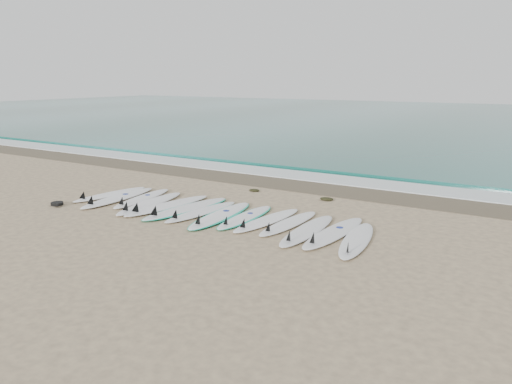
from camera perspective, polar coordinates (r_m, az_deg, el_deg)
The scene contains 22 objects.
ground at distance 12.40m, azimuth -4.76°, elevation -2.55°, with size 120.00×120.00×0.00m, color tan.
ocean at distance 42.83m, azimuth 22.14°, elevation 7.63°, with size 120.00×55.00×0.03m, color #1E6760.
wet_sand_band at distance 15.79m, azimuth 4.06°, elevation 0.87°, with size 120.00×1.80×0.01m, color brown.
foam_band at distance 17.02m, azimuth 6.25°, elevation 1.76°, with size 120.00×1.40×0.04m, color silver.
wave_crest at distance 18.35m, azimuth 8.27°, elevation 2.62°, with size 120.00×1.00×0.10m, color #1E6760.
surfboard_0 at distance 14.82m, azimuth -16.48°, elevation -0.25°, with size 0.79×2.47×0.31m.
surfboard_1 at distance 14.29m, azimuth -15.63°, elevation -0.64°, with size 0.79×2.83×0.36m.
surfboard_2 at distance 14.09m, azimuth -13.01°, elevation -0.72°, with size 0.93×2.56×0.32m.
surfboard_3 at distance 13.47m, azimuth -12.16°, elevation -1.28°, with size 0.91×2.79×0.35m.
surfboard_4 at distance 13.15m, azimuth -10.26°, elevation -1.53°, with size 0.94×2.85×0.36m.
surfboard_5 at distance 12.80m, azimuth -8.06°, elevation -1.89°, with size 1.04×2.94×0.37m.
surfboard_6 at distance 12.45m, azimuth -6.42°, elevation -2.27°, with size 0.75×2.53×0.32m.
surfboard_7 at distance 12.10m, azimuth -4.15°, elevation -2.68°, with size 0.93×2.81×0.35m.
surfboard_8 at distance 11.94m, azimuth -1.30°, elevation -2.89°, with size 0.68×2.42×0.30m.
surfboard_9 at distance 11.65m, azimuth 1.13°, elevation -3.25°, with size 0.76×2.53×0.32m.
surfboard_10 at distance 11.43m, azimuth 3.63°, elevation -3.60°, with size 0.61×2.43×0.31m.
surfboard_11 at distance 10.93m, azimuth 5.77°, elevation -4.40°, with size 0.68×2.68×0.34m.
surfboard_12 at distance 10.84m, azimuth 8.77°, elevation -4.63°, with size 0.69×2.76×0.35m.
surfboard_13 at distance 10.45m, azimuth 11.37°, elevation -5.43°, with size 0.96×2.61×0.33m.
seaweed_near at distance 14.83m, azimuth -0.20°, elevation 0.21°, with size 0.33×0.26×0.06m, color black.
seaweed_far at distance 13.89m, azimuth 8.08°, elevation -0.78°, with size 0.38×0.30×0.07m, color black.
leash_coil at distance 14.19m, azimuth -21.75°, elevation -1.25°, with size 0.46×0.36×0.11m.
Camera 1 is at (7.11, -9.60, 3.31)m, focal length 35.00 mm.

